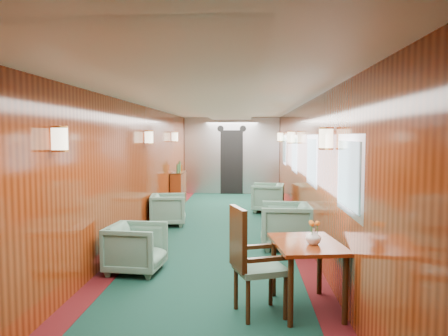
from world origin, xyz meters
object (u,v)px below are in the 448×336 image
object	(u,v)px
side_chair	(250,257)
armchair_left_near	(136,248)
dining_table	(307,253)
armchair_right_near	(286,226)
armchair_right_far	(268,198)
credenza	(178,188)
armchair_left_far	(168,210)

from	to	relation	value
side_chair	armchair_left_near	size ratio (longest dim) A/B	1.56
dining_table	side_chair	size ratio (longest dim) A/B	0.93
dining_table	armchair_right_near	xyz separation A→B (m)	(0.01, 2.52, -0.23)
dining_table	armchair_left_near	world-z (taller)	dining_table
armchair_right_near	armchair_right_far	distance (m)	3.38
armchair_left_near	armchair_right_far	size ratio (longest dim) A/B	0.95
side_chair	armchair_right_far	world-z (taller)	side_chair
side_chair	credenza	distance (m)	7.36
credenza	armchair_right_near	bearing A→B (deg)	-60.80
dining_table	side_chair	distance (m)	0.62
armchair_left_near	armchair_right_near	bearing A→B (deg)	-51.23
armchair_left_far	armchair_right_near	bearing A→B (deg)	-135.17
credenza	armchair_right_near	world-z (taller)	credenza
armchair_left_near	dining_table	bearing A→B (deg)	-112.66
dining_table	armchair_left_far	world-z (taller)	dining_table
dining_table	side_chair	xyz separation A→B (m)	(-0.59, -0.19, 0.00)
armchair_left_far	armchair_right_near	distance (m)	2.82
dining_table	armchair_left_far	xyz separation A→B (m)	(-2.24, 4.22, -0.28)
credenza	armchair_right_far	xyz separation A→B (m)	(2.32, -1.03, -0.10)
armchair_left_near	armchair_right_far	world-z (taller)	armchair_right_far
armchair_left_near	armchair_right_far	xyz separation A→B (m)	(1.97, 4.75, 0.02)
side_chair	armchair_right_far	distance (m)	6.11
armchair_left_far	dining_table	bearing A→B (deg)	-160.04
armchair_left_near	armchair_right_near	world-z (taller)	armchair_right_near
dining_table	side_chair	world-z (taller)	side_chair
armchair_left_near	armchair_right_far	distance (m)	5.15
credenza	armchair_left_far	bearing A→B (deg)	-85.40
side_chair	armchair_left_far	world-z (taller)	side_chair
armchair_left_far	armchair_left_near	bearing A→B (deg)	174.39
dining_table	side_chair	bearing A→B (deg)	-169.94
side_chair	credenza	size ratio (longest dim) A/B	0.98
credenza	armchair_left_near	xyz separation A→B (m)	(0.34, -5.79, -0.12)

